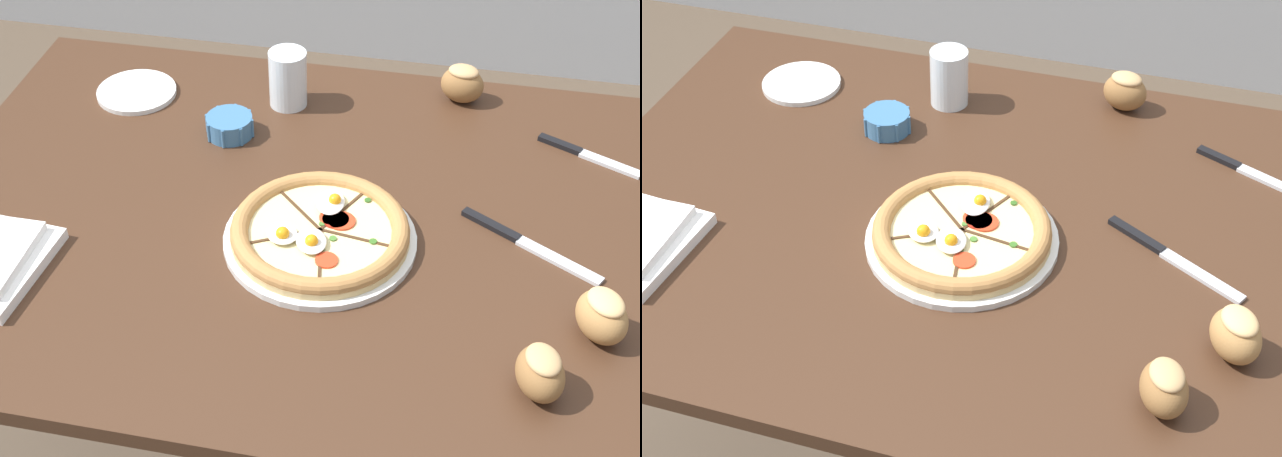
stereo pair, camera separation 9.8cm
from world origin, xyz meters
TOP-DOWN VIEW (x-y plane):
  - dining_table at (0.00, 0.00)m, footprint 1.43×0.97m
  - pizza at (-0.01, -0.06)m, footprint 0.32×0.32m
  - ramekin_bowl at (-0.24, 0.20)m, footprint 0.09×0.09m
  - bread_piece_near at (0.43, -0.18)m, footprint 0.10×0.11m
  - bread_piece_mid at (0.34, -0.30)m, footprint 0.09×0.10m
  - bread_piece_far at (0.18, 0.41)m, footprint 0.10×0.08m
  - knife_main at (0.32, -0.01)m, footprint 0.23×0.15m
  - knife_spare at (0.42, 0.26)m, footprint 0.19×0.10m
  - water_glass at (-0.15, 0.33)m, footprint 0.07×0.07m
  - side_saucer at (-0.46, 0.30)m, footprint 0.16×0.16m

SIDE VIEW (x-z plane):
  - dining_table at x=0.00m, z-range 0.28..1.00m
  - knife_main at x=0.32m, z-range 0.73..0.74m
  - knife_spare at x=0.42m, z-range 0.73..0.74m
  - side_saucer at x=-0.46m, z-range 0.73..0.74m
  - pizza at x=-0.01m, z-range 0.72..0.77m
  - ramekin_bowl at x=-0.24m, z-range 0.73..0.77m
  - bread_piece_mid at x=0.34m, z-range 0.73..0.80m
  - bread_piece_far at x=0.18m, z-range 0.73..0.81m
  - bread_piece_near at x=0.43m, z-range 0.73..0.81m
  - water_glass at x=-0.15m, z-range 0.72..0.83m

